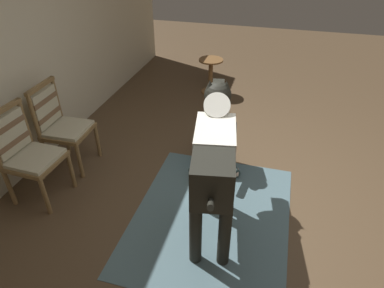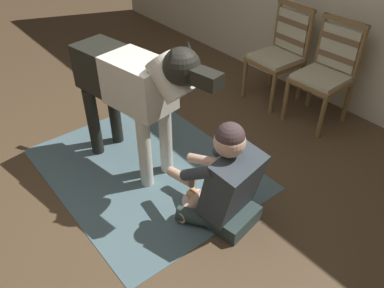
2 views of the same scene
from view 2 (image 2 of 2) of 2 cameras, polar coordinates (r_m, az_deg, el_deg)
name	(u,v)px [view 2 (image 2 of 2)]	position (r m, az deg, el deg)	size (l,w,h in m)	color
ground_plane	(134,202)	(3.07, -8.49, -8.38)	(13.64, 13.64, 0.00)	brown
area_rug	(146,168)	(3.35, -6.73, -3.55)	(1.82, 1.46, 0.01)	slate
dining_chair_left_of_pair	(282,49)	(4.22, 13.03, 13.34)	(0.48, 0.49, 0.98)	olive
dining_chair_right_of_pair	(328,68)	(3.94, 19.29, 10.45)	(0.47, 0.48, 0.98)	olive
person_sitting_on_floor	(226,183)	(2.70, 5.00, -5.70)	(0.71, 0.57, 0.83)	#2E3F3C
large_dog	(133,85)	(2.94, -8.58, 8.55)	(1.50, 0.46, 1.23)	silver
hot_dog_on_plate	(198,199)	(3.02, 0.95, -8.04)	(0.25, 0.25, 0.06)	silver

